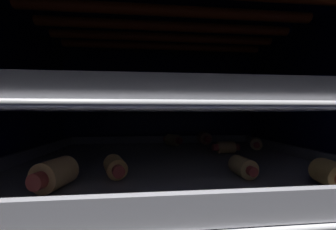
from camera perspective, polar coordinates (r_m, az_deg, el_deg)
The scene contains 23 objects.
ground_plane at distance 38.46cm, azimuth 0.26°, elevation -28.08°, with size 58.07×48.19×1.20cm, color #0C1138.
oven_wall_back at distance 57.24cm, azimuth -2.10°, elevation 0.57°, with size 58.07×1.20×35.84cm, color #0C1138.
oven_wall_right at distance 46.31cm, azimuth 37.92°, elevation 0.54°, with size 1.20×45.79×35.84cm, color #0C1138.
oven_ceiling at distance 38.65cm, azimuth 0.26°, elevation 29.34°, with size 58.07×48.19×1.20cm, color #0C1138.
heating_element at distance 37.19cm, azimuth 0.26°, elevation 25.00°, with size 44.54×21.80×1.65cm.
oven_rack_lower at distance 35.03cm, azimuth 0.26°, elevation -14.80°, with size 52.91×44.87×0.54cm.
baking_tray_lower at distance 34.81cm, azimuth 0.26°, elevation -13.40°, with size 49.49×38.84×2.73cm.
pig_in_blanket_lower_0 at distance 24.61cm, azimuth -30.71°, elevation -14.91°, with size 4.01×5.73×3.19cm.
pig_in_blanket_lower_1 at distance 52.08cm, azimuth 10.82°, elevation -6.82°, with size 3.27×5.45×3.09cm.
pig_in_blanket_lower_2 at distance 26.39cm, azimuth -15.54°, elevation -14.58°, with size 3.64×5.75×2.51cm.
pig_in_blanket_lower_3 at distance 41.24cm, azimuth 16.88°, elevation -9.21°, with size 5.52×2.46×2.41cm.
pig_in_blanket_lower_4 at distance 27.17cm, azimuth 21.44°, elevation -14.22°, with size 2.68×4.79×2.45cm.
pig_in_blanket_lower_5 at distance 28.08cm, azimuth 40.73°, elevation -13.32°, with size 3.62×4.98×2.91cm.
pig_in_blanket_lower_6 at distance 48.65cm, azimuth 24.78°, elevation -7.70°, with size 4.08×5.65×2.51cm.
pig_in_blanket_lower_7 at distance 48.54cm, azimuth 1.45°, elevation -7.45°, with size 4.67×4.68×2.90cm.
oven_rack_upper at distance 33.82cm, azimuth 0.26°, elevation 1.61°, with size 53.00×44.87×0.62cm.
baking_tray_upper at distance 33.85cm, azimuth 0.26°, elevation 2.96°, with size 49.49×38.84×2.05cm.
pig_in_blanket_upper_0 at distance 32.83cm, azimuth 24.52°, elevation 5.82°, with size 6.30×3.20×2.73cm.
pig_in_blanket_upper_1 at distance 44.18cm, azimuth 18.36°, elevation 4.72°, with size 3.53×5.21×3.18cm.
pig_in_blanket_upper_2 at distance 36.28cm, azimuth -15.05°, elevation 5.78°, with size 5.66×5.47×3.31cm.
pig_in_blanket_upper_3 at distance 46.37cm, azimuth 13.62°, elevation 4.61°, with size 4.82×4.76×3.33cm.
pig_in_blanket_upper_4 at distance 33.41cm, azimuth 11.26°, elevation 6.15°, with size 4.18×5.45×3.20cm.
pig_in_blanket_upper_5 at distance 34.80cm, azimuth 4.64°, elevation 5.55°, with size 4.86×2.93×2.74cm.
Camera 1 is at (-3.39, -33.64, 17.72)cm, focal length 20.39 mm.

